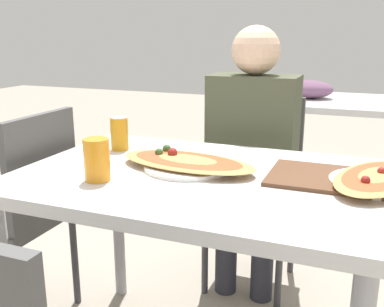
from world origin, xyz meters
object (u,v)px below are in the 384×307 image
Objects in this scene: chair_side_left at (23,207)px; soda_can at (119,134)px; dining_table at (198,197)px; chair_far_seated at (256,178)px; person_seated at (252,142)px; pizza_second at (377,179)px; drink_glass at (97,160)px; pizza_main at (187,163)px.

soda_can is at bearing -69.73° from chair_side_left.
dining_table is 0.74m from chair_far_seated.
chair_far_seated is 7.10× the size of soda_can.
person_seated is 2.66× the size of pizza_second.
person_seated is at bearing 70.55° from drink_glass.
pizza_main is at bearing -89.58° from chair_side_left.
drink_glass reaches higher than pizza_main.
chair_side_left reaches higher than pizza_main.
drink_glass is at bearing 70.55° from person_seated.
dining_table is 8.84× the size of drink_glass.
dining_table is at bearing 88.48° from chair_far_seated.
chair_far_seated is 0.75m from soda_can.
drink_glass is (0.13, -0.35, 0.00)m from soda_can.
chair_far_seated reaches higher than dining_table.
chair_far_seated and chair_side_left have the same top height.
chair_side_left is at bearing -159.73° from soda_can.
person_seated reaches higher than chair_far_seated.
chair_far_seated is at bearing -48.36° from chair_side_left.
chair_side_left is 7.10× the size of soda_can.
pizza_second is (0.51, -0.64, 0.26)m from chair_far_seated.
person_seated is at bearing 47.55° from soda_can.
pizza_main is (-0.07, -0.57, 0.05)m from person_seated.
person_seated is 0.73m from pizza_second.
chair_side_left is (-0.78, -0.69, 0.00)m from chair_far_seated.
drink_glass is (-0.28, -0.90, 0.30)m from chair_far_seated.
dining_table is at bearing -33.55° from pizza_main.
pizza_main is 0.30m from drink_glass.
pizza_second is (0.91, -0.09, -0.04)m from soda_can.
pizza_second is (0.58, 0.05, -0.00)m from pizza_main.
chair_side_left is 0.62m from drink_glass.
pizza_main is at bearing 146.45° from dining_table.
soda_can is (0.37, 0.14, 0.30)m from chair_side_left.
chair_side_left is at bearing 36.69° from person_seated.
person_seated reaches higher than dining_table.
soda_can is (-0.33, 0.13, 0.04)m from pizza_main.
chair_side_left is at bearing 177.62° from dining_table.
pizza_second is at bearing 128.33° from chair_far_seated.
drink_glass is at bearing -69.93° from soda_can.
chair_far_seated is 0.73× the size of person_seated.
person_seated is 9.41× the size of drink_glass.
dining_table is 0.44m from soda_can.
chair_far_seated reaches higher than pizza_main.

